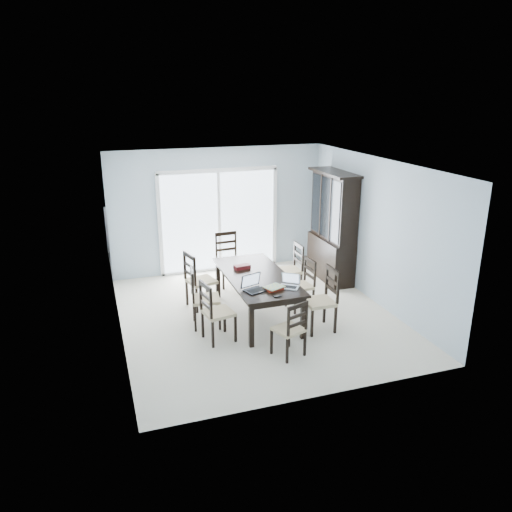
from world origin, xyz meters
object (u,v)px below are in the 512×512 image
object	(u,v)px
china_hutch	(332,228)
chair_right_near	(325,293)
dining_table	(257,279)
chair_right_far	(293,263)
hot_tub	(200,239)
chair_left_far	(196,274)
game_box	(242,267)
chair_left_near	(213,306)
chair_right_mid	(305,279)
chair_left_mid	(200,291)
chair_end_far	(228,253)
cell_phone	(277,296)
chair_end_near	(293,324)
laptop_silver	(289,284)
laptop_dark	(256,287)

from	to	relation	value
china_hutch	chair_right_near	distance (m)	2.39
dining_table	chair_right_far	world-z (taller)	chair_right_far
chair_right_near	hot_tub	xyz separation A→B (m)	(-1.12, 4.21, -0.18)
china_hutch	chair_left_far	world-z (taller)	china_hutch
game_box	chair_left_near	bearing A→B (deg)	-127.53
chair_right_mid	chair_right_far	bearing A→B (deg)	-11.38
dining_table	chair_left_near	bearing A→B (deg)	-145.17
chair_left_mid	chair_right_near	world-z (taller)	chair_right_near
chair_left_far	chair_end_far	distance (m)	1.31
chair_left_near	game_box	bearing A→B (deg)	131.78
chair_left_mid	chair_left_near	bearing A→B (deg)	15.49
chair_right_near	china_hutch	bearing A→B (deg)	-28.57
chair_right_mid	cell_phone	size ratio (longest dim) A/B	8.81
china_hutch	chair_left_far	bearing A→B (deg)	-168.73
chair_left_near	chair_left_mid	bearing A→B (deg)	176.26
chair_left_mid	chair_right_near	bearing A→B (deg)	77.05
chair_left_mid	cell_phone	bearing A→B (deg)	56.03
chair_end_near	game_box	xyz separation A→B (m)	(-0.18, 1.86, 0.25)
china_hutch	chair_end_near	xyz separation A→B (m)	(-1.98, -2.73, -0.54)
hot_tub	cell_phone	bearing A→B (deg)	-86.93
chair_right_near	chair_right_far	xyz separation A→B (m)	(0.11, 1.58, -0.04)
chair_left_mid	chair_end_near	world-z (taller)	chair_left_mid
chair_end_near	laptop_silver	distance (m)	0.88
chair_left_mid	laptop_dark	size ratio (longest dim) A/B	2.76
chair_right_far	chair_left_far	bearing A→B (deg)	92.79
cell_phone	hot_tub	world-z (taller)	hot_tub
chair_left_mid	chair_end_far	world-z (taller)	chair_end_far
laptop_silver	hot_tub	xyz separation A→B (m)	(-0.54, 4.10, -0.35)
chair_right_near	game_box	bearing A→B (deg)	41.64
laptop_silver	hot_tub	distance (m)	4.15
chair_right_far	game_box	distance (m)	1.22
chair_right_far	laptop_silver	size ratio (longest dim) A/B	3.02
chair_left_near	china_hutch	bearing A→B (deg)	112.02
chair_left_far	chair_left_mid	bearing A→B (deg)	-21.29
china_hutch	laptop_silver	size ratio (longest dim) A/B	5.99
game_box	hot_tub	distance (m)	3.06
chair_right_far	laptop_dark	distance (m)	1.89
chair_left_mid	chair_left_far	xyz separation A→B (m)	(0.10, 0.73, 0.02)
dining_table	cell_phone	distance (m)	0.97
chair_right_far	chair_end_near	xyz separation A→B (m)	(-0.95, -2.27, -0.05)
chair_right_near	chair_left_near	bearing A→B (deg)	85.51
chair_left_near	chair_right_mid	bearing A→B (deg)	100.20
china_hutch	chair_left_far	distance (m)	3.01
chair_left_mid	chair_right_far	bearing A→B (deg)	121.66
chair_left_far	laptop_silver	size ratio (longest dim) A/B	3.24
dining_table	laptop_dark	xyz separation A→B (m)	(-0.22, -0.65, 0.14)
china_hutch	chair_right_near	world-z (taller)	china_hutch
chair_left_far	game_box	bearing A→B (deg)	54.94
laptop_dark	laptop_silver	world-z (taller)	laptop_dark
chair_left_far	chair_right_near	size ratio (longest dim) A/B	1.00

